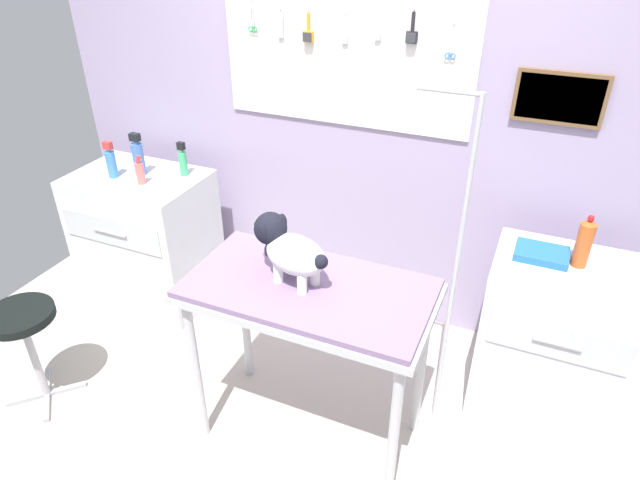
% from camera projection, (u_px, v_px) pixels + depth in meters
% --- Properties ---
extents(ground, '(4.40, 4.00, 0.04)m').
position_uv_depth(ground, '(271.00, 446.00, 2.72)').
color(ground, '#ADA397').
extents(rear_wall_panel, '(4.00, 0.11, 2.30)m').
position_uv_depth(rear_wall_panel, '(366.00, 135.00, 3.12)').
color(rear_wall_panel, '#9C8DAD').
rests_on(rear_wall_panel, ground).
extents(grooming_table, '(1.07, 0.57, 0.89)m').
position_uv_depth(grooming_table, '(308.00, 304.00, 2.38)').
color(grooming_table, '#B7B7BC').
rests_on(grooming_table, ground).
extents(grooming_arm, '(0.30, 0.11, 1.70)m').
position_uv_depth(grooming_arm, '(450.00, 295.00, 2.43)').
color(grooming_arm, '#B7B7BC').
rests_on(grooming_arm, ground).
extents(dog, '(0.39, 0.25, 0.29)m').
position_uv_depth(dog, '(288.00, 249.00, 2.29)').
color(dog, white).
rests_on(dog, grooming_table).
extents(counter_left, '(0.80, 0.58, 0.87)m').
position_uv_depth(counter_left, '(147.00, 237.00, 3.57)').
color(counter_left, silver).
rests_on(counter_left, ground).
extents(cabinet_right, '(0.68, 0.54, 0.86)m').
position_uv_depth(cabinet_right, '(552.00, 339.00, 2.73)').
color(cabinet_right, silver).
rests_on(cabinet_right, ground).
extents(stool, '(0.33, 0.33, 0.57)m').
position_uv_depth(stool, '(24.00, 329.00, 2.74)').
color(stool, '#9E9EA3').
rests_on(stool, ground).
extents(pump_bottle_white, '(0.06, 0.06, 0.23)m').
position_uv_depth(pump_bottle_white, '(111.00, 162.00, 3.29)').
color(pump_bottle_white, '#3B78BD').
rests_on(pump_bottle_white, counter_left).
extents(spray_bottle_short, '(0.05, 0.05, 0.21)m').
position_uv_depth(spray_bottle_short, '(183.00, 161.00, 3.32)').
color(spray_bottle_short, '#3AA368').
rests_on(spray_bottle_short, counter_left).
extents(spray_bottle_tall, '(0.07, 0.07, 0.26)m').
position_uv_depth(spray_bottle_tall, '(138.00, 157.00, 3.31)').
color(spray_bottle_tall, '#3F6BB9').
rests_on(spray_bottle_tall, counter_left).
extents(shampoo_bottle, '(0.05, 0.05, 0.17)m').
position_uv_depth(shampoo_bottle, '(140.00, 173.00, 3.22)').
color(shampoo_bottle, '#D6655D').
rests_on(shampoo_bottle, counter_left).
extents(soda_bottle, '(0.07, 0.07, 0.25)m').
position_uv_depth(soda_bottle, '(584.00, 243.00, 2.47)').
color(soda_bottle, '#BC511E').
rests_on(soda_bottle, cabinet_right).
extents(supply_tray, '(0.24, 0.18, 0.04)m').
position_uv_depth(supply_tray, '(542.00, 254.00, 2.58)').
color(supply_tray, blue).
rests_on(supply_tray, cabinet_right).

